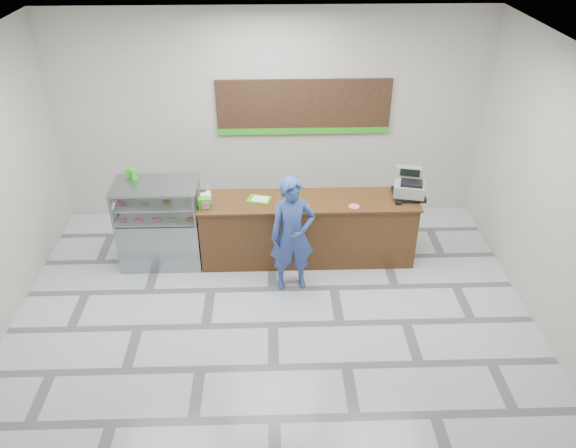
{
  "coord_description": "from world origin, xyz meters",
  "views": [
    {
      "loc": [
        0.02,
        -5.65,
        5.07
      ],
      "look_at": [
        0.23,
        0.9,
        1.02
      ],
      "focal_mm": 35.0,
      "sensor_mm": 36.0,
      "label": 1
    }
  ],
  "objects_px": {
    "cash_register": "(409,187)",
    "serving_tray": "(259,199)",
    "sales_counter": "(308,229)",
    "display_case": "(160,223)",
    "customer": "(292,235)"
  },
  "relations": [
    {
      "from": "cash_register",
      "to": "serving_tray",
      "type": "bearing_deg",
      "value": -164.99
    },
    {
      "from": "sales_counter",
      "to": "serving_tray",
      "type": "height_order",
      "value": "serving_tray"
    },
    {
      "from": "sales_counter",
      "to": "serving_tray",
      "type": "xyz_separation_m",
      "value": [
        -0.72,
        0.03,
        0.52
      ]
    },
    {
      "from": "sales_counter",
      "to": "serving_tray",
      "type": "relative_size",
      "value": 8.59
    },
    {
      "from": "display_case",
      "to": "serving_tray",
      "type": "relative_size",
      "value": 3.51
    },
    {
      "from": "customer",
      "to": "display_case",
      "type": "bearing_deg",
      "value": 153.64
    },
    {
      "from": "cash_register",
      "to": "customer",
      "type": "distance_m",
      "value": 1.95
    },
    {
      "from": "sales_counter",
      "to": "cash_register",
      "type": "distance_m",
      "value": 1.65
    },
    {
      "from": "cash_register",
      "to": "serving_tray",
      "type": "xyz_separation_m",
      "value": [
        -2.22,
        -0.05,
        -0.15
      ]
    },
    {
      "from": "sales_counter",
      "to": "cash_register",
      "type": "bearing_deg",
      "value": 3.04
    },
    {
      "from": "sales_counter",
      "to": "customer",
      "type": "relative_size",
      "value": 1.89
    },
    {
      "from": "sales_counter",
      "to": "customer",
      "type": "distance_m",
      "value": 0.81
    },
    {
      "from": "customer",
      "to": "sales_counter",
      "type": "bearing_deg",
      "value": 62.08
    },
    {
      "from": "cash_register",
      "to": "serving_tray",
      "type": "relative_size",
      "value": 1.47
    },
    {
      "from": "serving_tray",
      "to": "customer",
      "type": "distance_m",
      "value": 0.87
    }
  ]
}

